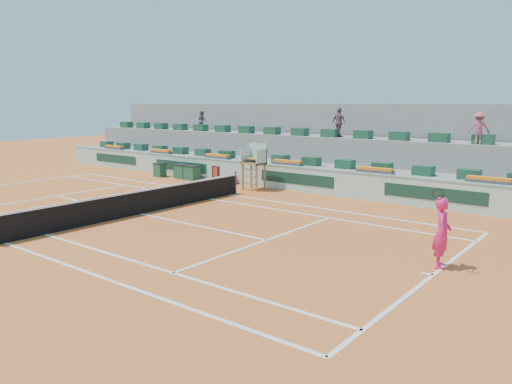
# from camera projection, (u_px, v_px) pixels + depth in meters

# --- Properties ---
(ground) EXTENTS (90.00, 90.00, 0.00)m
(ground) POSITION_uv_depth(u_px,v_px,m) (141.00, 214.00, 20.30)
(ground) COLOR #AC5421
(ground) RESTS_ON ground
(seating_tier_lower) EXTENTS (36.00, 4.00, 1.20)m
(seating_tier_lower) POSITION_uv_depth(u_px,v_px,m) (290.00, 172.00, 28.48)
(seating_tier_lower) COLOR gray
(seating_tier_lower) RESTS_ON ground
(seating_tier_upper) EXTENTS (36.00, 2.40, 2.60)m
(seating_tier_upper) POSITION_uv_depth(u_px,v_px,m) (305.00, 157.00, 29.59)
(seating_tier_upper) COLOR gray
(seating_tier_upper) RESTS_ON ground
(stadium_back_wall) EXTENTS (36.00, 0.40, 4.40)m
(stadium_back_wall) POSITION_uv_depth(u_px,v_px,m) (319.00, 140.00, 30.67)
(stadium_back_wall) COLOR gray
(stadium_back_wall) RESTS_ON ground
(player_bag) EXTENTS (0.96, 0.43, 0.43)m
(player_bag) POSITION_uv_depth(u_px,v_px,m) (228.00, 180.00, 27.95)
(player_bag) COLOR #EA1E67
(player_bag) RESTS_ON ground
(spectator_left) EXTENTS (0.80, 0.71, 1.35)m
(spectator_left) POSITION_uv_depth(u_px,v_px,m) (202.00, 121.00, 33.94)
(spectator_left) COLOR #4C4D59
(spectator_left) RESTS_ON seating_tier_upper
(spectator_mid) EXTENTS (1.01, 0.64, 1.61)m
(spectator_mid) POSITION_uv_depth(u_px,v_px,m) (339.00, 122.00, 27.42)
(spectator_mid) COLOR #774F60
(spectator_mid) RESTS_ON seating_tier_upper
(spectator_right) EXTENTS (1.07, 0.82, 1.46)m
(spectator_right) POSITION_uv_depth(u_px,v_px,m) (479.00, 128.00, 22.60)
(spectator_right) COLOR #A8545F
(spectator_right) RESTS_ON seating_tier_upper
(court_lines) EXTENTS (23.89, 11.09, 0.01)m
(court_lines) POSITION_uv_depth(u_px,v_px,m) (141.00, 214.00, 20.30)
(court_lines) COLOR silver
(court_lines) RESTS_ON ground
(tennis_net) EXTENTS (0.10, 11.97, 1.10)m
(tennis_net) POSITION_uv_depth(u_px,v_px,m) (140.00, 201.00, 20.21)
(tennis_net) COLOR black
(tennis_net) RESTS_ON ground
(advertising_hoarding) EXTENTS (36.00, 0.34, 1.26)m
(advertising_hoarding) POSITION_uv_depth(u_px,v_px,m) (267.00, 175.00, 26.75)
(advertising_hoarding) COLOR #A4CFBD
(advertising_hoarding) RESTS_ON ground
(umpire_chair) EXTENTS (1.10, 0.90, 2.40)m
(umpire_chair) POSITION_uv_depth(u_px,v_px,m) (255.00, 160.00, 25.83)
(umpire_chair) COLOR brown
(umpire_chair) RESTS_ON ground
(seat_row_lower) EXTENTS (32.90, 0.60, 0.44)m
(seat_row_lower) POSITION_uv_depth(u_px,v_px,m) (281.00, 159.00, 27.64)
(seat_row_lower) COLOR #18482E
(seat_row_lower) RESTS_ON seating_tier_lower
(seat_row_upper) EXTENTS (32.90, 0.60, 0.44)m
(seat_row_upper) POSITION_uv_depth(u_px,v_px,m) (300.00, 132.00, 28.86)
(seat_row_upper) COLOR #18482E
(seat_row_upper) RESTS_ON seating_tier_upper
(flower_planters) EXTENTS (26.80, 0.36, 0.28)m
(flower_planters) POSITION_uv_depth(u_px,v_px,m) (251.00, 160.00, 27.94)
(flower_planters) COLOR #464646
(flower_planters) RESTS_ON seating_tier_lower
(drink_cooler_a) EXTENTS (0.84, 0.73, 0.84)m
(drink_cooler_a) POSITION_uv_depth(u_px,v_px,m) (192.00, 173.00, 29.28)
(drink_cooler_a) COLOR #194B30
(drink_cooler_a) RESTS_ON ground
(drink_cooler_b) EXTENTS (0.84, 0.73, 0.84)m
(drink_cooler_b) POSITION_uv_depth(u_px,v_px,m) (182.00, 171.00, 29.92)
(drink_cooler_b) COLOR #194B30
(drink_cooler_b) RESTS_ON ground
(drink_cooler_c) EXTENTS (0.67, 0.58, 0.84)m
(drink_cooler_c) POSITION_uv_depth(u_px,v_px,m) (160.00, 170.00, 30.57)
(drink_cooler_c) COLOR #194B30
(drink_cooler_c) RESTS_ON ground
(towel_rack) EXTENTS (0.57, 0.09, 1.03)m
(towel_rack) POSITION_uv_depth(u_px,v_px,m) (216.00, 174.00, 27.60)
(towel_rack) COLOR black
(towel_rack) RESTS_ON ground
(tennis_player) EXTENTS (0.66, 0.97, 2.28)m
(tennis_player) POSITION_uv_depth(u_px,v_px,m) (442.00, 233.00, 13.54)
(tennis_player) COLOR #EA1E67
(tennis_player) RESTS_ON ground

